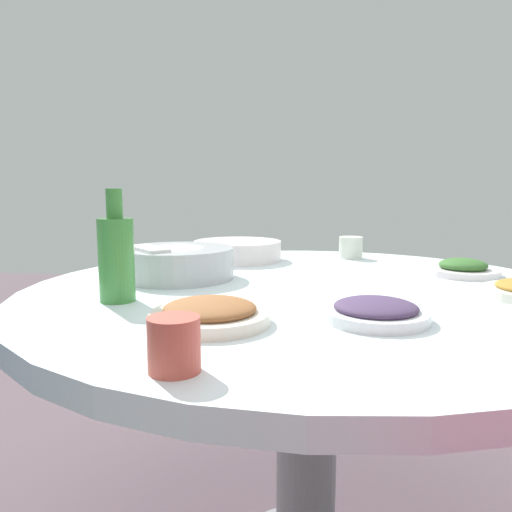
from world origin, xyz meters
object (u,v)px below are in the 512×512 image
object	(u,v)px
dish_greens	(464,269)
tea_cup_near	(176,344)
round_dining_table	(310,328)
green_bottle	(118,256)
soup_bowl	(238,251)
tea_cup_far	(352,247)
rice_bowl	(178,262)
dish_eggplant	(378,311)
dish_stirfry	(212,313)

from	to	relation	value
dish_greens	tea_cup_near	xyz separation A→B (m)	(-0.60, -0.78, 0.02)
tea_cup_near	round_dining_table	bearing A→B (deg)	73.03
round_dining_table	green_bottle	distance (m)	0.49
soup_bowl	tea_cup_near	xyz separation A→B (m)	(0.06, -0.99, 0.01)
tea_cup_near	tea_cup_far	distance (m)	1.12
rice_bowl	tea_cup_near	world-z (taller)	rice_bowl
soup_bowl	dish_eggplant	size ratio (longest dim) A/B	1.63
soup_bowl	tea_cup_far	bearing A→B (deg)	13.44
round_dining_table	tea_cup_near	bearing A→B (deg)	-106.97
dish_stirfry	rice_bowl	bearing A→B (deg)	112.30
tea_cup_far	rice_bowl	bearing A→B (deg)	-138.98
dish_eggplant	green_bottle	xyz separation A→B (m)	(-0.53, 0.10, 0.08)
dish_stirfry	tea_cup_far	world-z (taller)	tea_cup_far
green_bottle	tea_cup_far	distance (m)	0.88
soup_bowl	green_bottle	xyz separation A→B (m)	(-0.17, -0.60, 0.07)
dish_eggplant	dish_greens	world-z (taller)	dish_greens
dish_stirfry	tea_cup_far	bearing A→B (deg)	69.70
tea_cup_near	tea_cup_far	world-z (taller)	same
rice_bowl	soup_bowl	world-z (taller)	rice_bowl
dish_greens	soup_bowl	bearing A→B (deg)	163.00
soup_bowl	dish_greens	size ratio (longest dim) A/B	1.62
round_dining_table	rice_bowl	distance (m)	0.38
dish_greens	tea_cup_near	size ratio (longest dim) A/B	2.63
dish_greens	tea_cup_far	distance (m)	0.40
dish_stirfry	dish_greens	bearing A→B (deg)	43.09
dish_greens	green_bottle	size ratio (longest dim) A/B	0.82
tea_cup_far	green_bottle	bearing A→B (deg)	-128.10
round_dining_table	dish_eggplant	distance (m)	0.34
rice_bowl	dish_stirfry	xyz separation A→B (m)	(0.17, -0.42, -0.02)
soup_bowl	dish_eggplant	bearing A→B (deg)	-63.10
rice_bowl	tea_cup_far	size ratio (longest dim) A/B	3.76
dish_greens	green_bottle	bearing A→B (deg)	-153.96
dish_stirfry	dish_eggplant	xyz separation A→B (m)	(0.30, 0.05, -0.00)
dish_eggplant	green_bottle	bearing A→B (deg)	169.26
round_dining_table	tea_cup_near	world-z (taller)	tea_cup_near
dish_greens	green_bottle	distance (m)	0.92
round_dining_table	soup_bowl	world-z (taller)	soup_bowl
rice_bowl	dish_eggplant	world-z (taller)	rice_bowl
soup_bowl	tea_cup_near	bearing A→B (deg)	-86.50
round_dining_table	tea_cup_near	xyz separation A→B (m)	(-0.17, -0.57, 0.14)
round_dining_table	dish_greens	world-z (taller)	dish_greens
rice_bowl	dish_eggplant	xyz separation A→B (m)	(0.47, -0.37, -0.03)
rice_bowl	green_bottle	bearing A→B (deg)	-101.92
dish_eggplant	round_dining_table	bearing A→B (deg)	112.66
round_dining_table	soup_bowl	xyz separation A→B (m)	(-0.24, 0.41, 0.13)
round_dining_table	dish_eggplant	size ratio (longest dim) A/B	7.09
soup_bowl	dish_eggplant	world-z (taller)	soup_bowl
green_bottle	tea_cup_far	bearing A→B (deg)	51.90
tea_cup_near	dish_eggplant	bearing A→B (deg)	43.63
round_dining_table	rice_bowl	size ratio (longest dim) A/B	4.60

